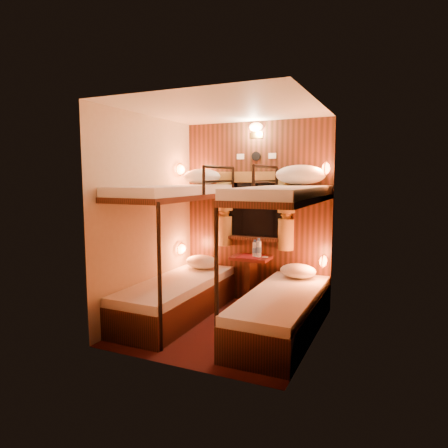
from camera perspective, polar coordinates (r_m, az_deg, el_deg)
The scene contains 22 objects.
floor at distance 4.66m, azimuth 0.01°, elevation -14.42°, with size 2.10×2.10×0.00m, color #350F0E.
ceiling at distance 4.40m, azimuth 0.02°, elevation 16.14°, with size 2.10×2.10×0.00m, color silver.
wall_back at distance 5.34m, azimuth 4.66°, elevation 1.55°, with size 2.40×2.40×0.00m, color #C6B293.
wall_front at distance 3.45m, azimuth -7.19°, elevation -1.34°, with size 2.40×2.40×0.00m, color #C6B293.
wall_left at distance 4.87m, azimuth -10.78°, elevation 0.94°, with size 2.40×2.40×0.00m, color #C6B293.
wall_right at distance 4.06m, azimuth 12.97°, elevation -0.24°, with size 2.40×2.40×0.00m, color #C6B293.
back_panel at distance 5.33m, azimuth 4.61°, elevation 1.53°, with size 2.00×0.03×2.40m, color black.
bunk_left at distance 4.84m, azimuth -6.70°, elevation -6.73°, with size 0.72×1.90×1.82m.
bunk_right at distance 4.33m, azimuth 8.31°, elevation -8.35°, with size 0.72×1.90×1.82m.
window at distance 5.30m, azimuth 4.49°, elevation 1.30°, with size 1.00×0.12×0.79m.
curtains at distance 5.26m, azimuth 4.38°, elevation 2.17°, with size 1.10×0.22×1.00m.
back_fixtures at distance 5.30m, azimuth 4.58°, elevation 12.83°, with size 0.54×0.09×0.48m.
reading_lamps at distance 5.01m, azimuth 3.31°, elevation 1.67°, with size 2.00×0.20×1.25m.
table at distance 5.28m, azimuth 3.84°, elevation -7.14°, with size 0.50×0.34×0.66m.
bottle_left at distance 5.21m, azimuth 4.43°, elevation -3.64°, with size 0.06×0.06×0.22m.
bottle_right at distance 5.19m, azimuth 4.99°, elevation -3.55°, with size 0.07×0.07×0.25m.
sachet_a at distance 5.19m, azimuth 4.91°, elevation -4.72°, with size 0.07×0.05×0.01m, color silver.
sachet_b at distance 5.20m, azimuth 5.88°, elevation -4.72°, with size 0.07×0.05×0.01m, color silver.
pillow_lower_left at distance 5.39m, azimuth -3.16°, elevation -5.42°, with size 0.46×0.33×0.18m, color silver.
pillow_lower_right at distance 4.98m, azimuth 10.52°, elevation -6.60°, with size 0.44×0.32×0.17m, color silver.
pillow_upper_left at distance 5.29m, azimuth -3.16°, elevation 6.79°, with size 0.51×0.36×0.20m, color silver.
pillow_upper_right at distance 4.86m, azimuth 10.87°, elevation 6.91°, with size 0.60×0.43×0.24m, color silver.
Camera 1 is at (1.79, -3.96, 1.68)m, focal length 32.00 mm.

